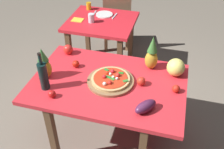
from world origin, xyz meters
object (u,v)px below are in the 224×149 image
object	(u,v)px
display_table	(108,89)
melon	(176,67)
knife_utensil	(115,16)
pizza_board	(110,81)
eggplant	(146,106)
fork_utensil	(94,14)
dining_chair	(117,20)
tomato_beside_pepper	(52,94)
drinking_glass_juice	(89,6)
wine_bottle	(43,76)
drinking_glass_water	(91,18)
pizza	(111,79)
background_table	(102,29)
pineapple_left	(152,54)
napkin_folded	(78,20)
pineapple_right	(44,65)
bell_pepper	(68,50)
dinner_plate	(104,14)
tomato_at_corner	(176,89)
tomato_near_board	(76,64)
tomato_by_bottle	(141,81)

from	to	relation	value
display_table	melon	bearing A→B (deg)	25.08
knife_utensil	pizza_board	bearing A→B (deg)	-72.20
eggplant	fork_utensil	world-z (taller)	eggplant
dining_chair	pizza_board	distance (m)	1.84
knife_utensil	display_table	bearing A→B (deg)	-73.12
tomato_beside_pepper	drinking_glass_juice	world-z (taller)	drinking_glass_juice
wine_bottle	knife_utensil	bearing A→B (deg)	82.46
wine_bottle	drinking_glass_water	world-z (taller)	wine_bottle
display_table	pizza	distance (m)	0.13
dining_chair	eggplant	world-z (taller)	dining_chair
eggplant	fork_utensil	bearing A→B (deg)	120.96
background_table	wine_bottle	distance (m)	1.41
fork_utensil	melon	bearing A→B (deg)	-46.00
wine_bottle	drinking_glass_water	size ratio (longest dim) A/B	3.20
pizza_board	dining_chair	bearing A→B (deg)	102.79
melon	drinking_glass_juice	bearing A→B (deg)	136.85
drinking_glass_juice	pineapple_left	bearing A→B (deg)	-47.81
display_table	pineapple_left	size ratio (longest dim) A/B	4.06
background_table	fork_utensil	world-z (taller)	fork_utensil
dining_chair	napkin_folded	bearing A→B (deg)	48.14
display_table	dining_chair	bearing A→B (deg)	102.10
pineapple_right	napkin_folded	world-z (taller)	pineapple_right
pineapple_left	bell_pepper	size ratio (longest dim) A/B	3.18
pineapple_right	dinner_plate	distance (m)	1.41
tomato_at_corner	knife_utensil	xyz separation A→B (m)	(-0.88, 1.30, -0.03)
dining_chair	pineapple_left	distance (m)	1.68
bell_pepper	tomato_beside_pepper	xyz separation A→B (m)	(0.13, -0.65, -0.02)
wine_bottle	knife_utensil	world-z (taller)	wine_bottle
pizza_board	pizza	distance (m)	0.03
fork_utensil	tomato_near_board	bearing A→B (deg)	-82.85
dining_chair	tomato_by_bottle	distance (m)	1.88
background_table	eggplant	xyz separation A→B (m)	(0.80, -1.43, 0.17)
pineapple_left	pineapple_right	distance (m)	0.98
pizza_board	eggplant	distance (m)	0.44
pineapple_left	eggplant	distance (m)	0.59
tomato_at_corner	tomato_near_board	world-z (taller)	same
drinking_glass_water	fork_utensil	size ratio (longest dim) A/B	0.62
melon	tomato_near_board	size ratio (longest dim) A/B	2.39
pizza_board	fork_utensil	xyz separation A→B (m)	(-0.59, 1.32, -0.01)
display_table	background_table	size ratio (longest dim) A/B	1.62
display_table	pineapple_left	xyz separation A→B (m)	(0.33, 0.31, 0.24)
drinking_glass_water	dinner_plate	distance (m)	0.26
eggplant	tomato_by_bottle	world-z (taller)	eggplant
background_table	drinking_glass_water	xyz separation A→B (m)	(-0.10, -0.09, 0.18)
tomato_by_bottle	drinking_glass_water	xyz separation A→B (m)	(-0.82, 1.04, 0.02)
melon	bell_pepper	xyz separation A→B (m)	(-1.08, 0.07, -0.03)
pizza_board	knife_utensil	bearing A→B (deg)	103.42
pizza_board	wine_bottle	bearing A→B (deg)	-156.92
pizza	drinking_glass_juice	xyz separation A→B (m)	(-0.71, 1.44, 0.01)
wine_bottle	tomato_at_corner	xyz separation A→B (m)	(1.08, 0.25, -0.10)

